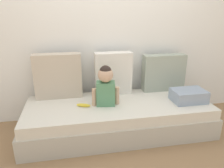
% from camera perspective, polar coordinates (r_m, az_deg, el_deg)
% --- Properties ---
extents(ground_plane, '(12.00, 12.00, 0.00)m').
position_cam_1_polar(ground_plane, '(2.83, 1.60, -12.15)').
color(ground_plane, '#93704C').
extents(back_wall, '(5.48, 0.10, 2.51)m').
position_cam_1_polar(back_wall, '(2.96, -0.54, 15.07)').
color(back_wall, white).
rests_on(back_wall, ground).
extents(couch, '(2.28, 0.86, 0.39)m').
position_cam_1_polar(couch, '(2.73, 1.64, -8.75)').
color(couch, beige).
rests_on(couch, ground).
extents(throw_pillow_left, '(0.58, 0.16, 0.57)m').
position_cam_1_polar(throw_pillow_left, '(2.81, -14.02, 2.06)').
color(throw_pillow_left, '#C1B29E').
rests_on(throw_pillow_left, couch).
extents(throw_pillow_center, '(0.48, 0.16, 0.56)m').
position_cam_1_polar(throw_pillow_center, '(2.85, 0.32, 2.82)').
color(throw_pillow_center, silver).
rests_on(throw_pillow_center, couch).
extents(throw_pillow_right, '(0.58, 0.16, 0.50)m').
position_cam_1_polar(throw_pillow_right, '(3.07, 13.42, 2.95)').
color(throw_pillow_right, '#99A393').
rests_on(throw_pillow_right, couch).
extents(toddler, '(0.33, 0.18, 0.48)m').
position_cam_1_polar(toddler, '(2.51, -1.69, -0.26)').
color(toddler, '#568E66').
rests_on(toddler, couch).
extents(banana, '(0.17, 0.10, 0.04)m').
position_cam_1_polar(banana, '(2.56, -7.53, -5.56)').
color(banana, yellow).
rests_on(banana, couch).
extents(folded_blanket, '(0.40, 0.28, 0.15)m').
position_cam_1_polar(folded_blanket, '(2.83, 19.53, -2.91)').
color(folded_blanket, '#8E9EB2').
rests_on(folded_blanket, couch).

